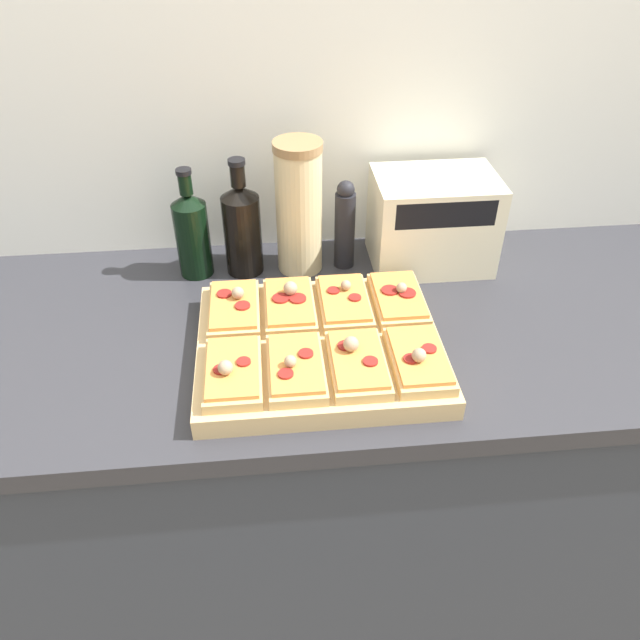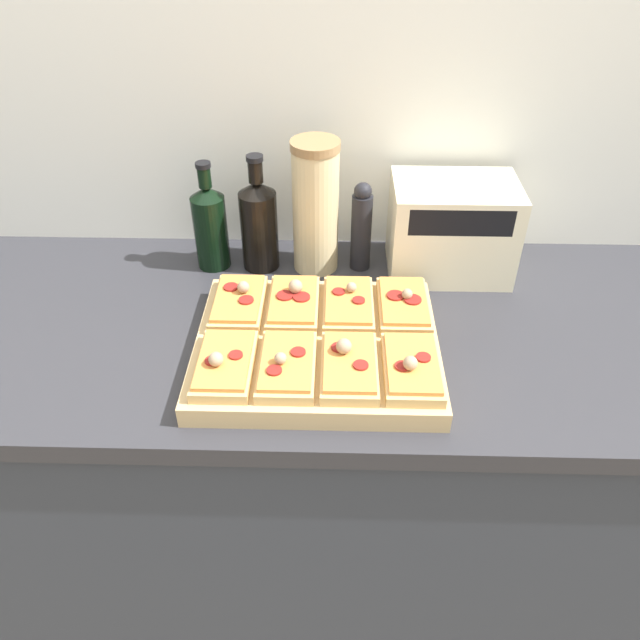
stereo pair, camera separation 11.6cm
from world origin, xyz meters
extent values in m
cube|color=silver|center=(0.00, 0.68, 1.25)|extent=(6.00, 0.06, 2.50)
cube|color=#333842|center=(0.00, 0.32, 0.43)|extent=(2.60, 0.64, 0.85)
cube|color=#2D2D33|center=(0.00, 0.32, 0.87)|extent=(2.63, 0.67, 0.04)
cube|color=tan|center=(0.00, 0.22, 0.91)|extent=(0.45, 0.38, 0.04)
cube|color=tan|center=(-0.16, 0.31, 0.94)|extent=(0.10, 0.17, 0.02)
cube|color=#D6843D|center=(-0.16, 0.31, 0.96)|extent=(0.09, 0.15, 0.01)
cylinder|color=maroon|center=(-0.17, 0.34, 0.96)|extent=(0.03, 0.03, 0.00)
cylinder|color=maroon|center=(-0.14, 0.30, 0.96)|extent=(0.03, 0.03, 0.00)
sphere|color=tan|center=(-0.15, 0.33, 0.97)|extent=(0.02, 0.02, 0.02)
cube|color=tan|center=(-0.05, 0.31, 0.94)|extent=(0.10, 0.17, 0.02)
cube|color=#D6843D|center=(-0.05, 0.31, 0.96)|extent=(0.09, 0.15, 0.01)
cylinder|color=maroon|center=(-0.06, 0.31, 0.96)|extent=(0.03, 0.03, 0.00)
cylinder|color=maroon|center=(-0.03, 0.31, 0.96)|extent=(0.03, 0.03, 0.00)
sphere|color=tan|center=(-0.04, 0.33, 0.97)|extent=(0.03, 0.03, 0.03)
cube|color=tan|center=(0.06, 0.31, 0.94)|extent=(0.10, 0.17, 0.02)
cube|color=#D6843D|center=(0.06, 0.31, 0.96)|extent=(0.09, 0.15, 0.01)
cylinder|color=maroon|center=(0.04, 0.33, 0.96)|extent=(0.02, 0.02, 0.00)
cylinder|color=maroon|center=(0.08, 0.30, 0.96)|extent=(0.02, 0.02, 0.00)
sphere|color=tan|center=(0.06, 0.33, 0.97)|extent=(0.02, 0.02, 0.02)
cube|color=tan|center=(0.17, 0.31, 0.94)|extent=(0.10, 0.17, 0.02)
cube|color=#D6843D|center=(0.17, 0.31, 0.96)|extent=(0.09, 0.15, 0.01)
cylinder|color=maroon|center=(0.15, 0.32, 0.96)|extent=(0.03, 0.03, 0.00)
cylinder|color=maroon|center=(0.18, 0.31, 0.96)|extent=(0.03, 0.03, 0.00)
sphere|color=tan|center=(0.17, 0.31, 0.97)|extent=(0.02, 0.02, 0.02)
cube|color=tan|center=(-0.16, 0.13, 0.94)|extent=(0.10, 0.17, 0.02)
cube|color=#D6843D|center=(-0.16, 0.13, 0.96)|extent=(0.09, 0.15, 0.01)
cylinder|color=maroon|center=(-0.17, 0.12, 0.96)|extent=(0.02, 0.02, 0.00)
cylinder|color=maroon|center=(-0.14, 0.14, 0.96)|extent=(0.02, 0.02, 0.00)
sphere|color=tan|center=(-0.17, 0.11, 0.97)|extent=(0.03, 0.03, 0.03)
cube|color=tan|center=(-0.05, 0.13, 0.94)|extent=(0.10, 0.17, 0.02)
cube|color=#D6843D|center=(-0.05, 0.13, 0.96)|extent=(0.09, 0.15, 0.01)
cylinder|color=maroon|center=(-0.07, 0.10, 0.96)|extent=(0.03, 0.03, 0.00)
cylinder|color=maroon|center=(-0.03, 0.15, 0.96)|extent=(0.03, 0.03, 0.00)
sphere|color=tan|center=(-0.06, 0.12, 0.97)|extent=(0.02, 0.02, 0.02)
cube|color=tan|center=(0.06, 0.13, 0.94)|extent=(0.10, 0.17, 0.02)
cube|color=#D6843D|center=(0.06, 0.13, 0.96)|extent=(0.09, 0.15, 0.01)
cylinder|color=maroon|center=(0.04, 0.16, 0.96)|extent=(0.03, 0.03, 0.00)
cylinder|color=maroon|center=(0.08, 0.12, 0.96)|extent=(0.03, 0.03, 0.00)
sphere|color=tan|center=(0.05, 0.15, 0.97)|extent=(0.03, 0.03, 0.03)
cube|color=tan|center=(0.17, 0.13, 0.94)|extent=(0.10, 0.17, 0.02)
cube|color=#D6843D|center=(0.17, 0.13, 0.96)|extent=(0.09, 0.15, 0.01)
cylinder|color=maroon|center=(0.15, 0.12, 0.96)|extent=(0.03, 0.03, 0.00)
cylinder|color=maroon|center=(0.18, 0.14, 0.96)|extent=(0.03, 0.03, 0.00)
sphere|color=tan|center=(0.16, 0.11, 0.97)|extent=(0.02, 0.02, 0.02)
cylinder|color=black|center=(-0.24, 0.53, 0.98)|extent=(0.07, 0.07, 0.17)
cone|color=black|center=(-0.24, 0.53, 1.07)|extent=(0.07, 0.07, 0.02)
cylinder|color=black|center=(-0.24, 0.53, 1.11)|extent=(0.03, 0.03, 0.04)
cylinder|color=black|center=(-0.24, 0.53, 1.13)|extent=(0.03, 0.03, 0.01)
cylinder|color=black|center=(-0.14, 0.53, 0.98)|extent=(0.08, 0.08, 0.18)
cone|color=black|center=(-0.14, 0.53, 1.08)|extent=(0.08, 0.08, 0.03)
cylinder|color=black|center=(-0.14, 0.53, 1.12)|extent=(0.03, 0.03, 0.05)
cylinder|color=black|center=(-0.14, 0.53, 1.15)|extent=(0.04, 0.04, 0.01)
cylinder|color=beige|center=(-0.01, 0.53, 1.03)|extent=(0.10, 0.10, 0.28)
cylinder|color=#937047|center=(-0.01, 0.53, 1.18)|extent=(0.10, 0.10, 0.02)
cylinder|color=black|center=(0.09, 0.53, 0.98)|extent=(0.04, 0.04, 0.18)
sphere|color=black|center=(0.09, 0.53, 1.08)|extent=(0.04, 0.04, 0.04)
cube|color=beige|center=(0.28, 0.53, 1.00)|extent=(0.26, 0.18, 0.21)
cube|color=black|center=(0.28, 0.44, 1.06)|extent=(0.21, 0.01, 0.06)
cube|color=black|center=(0.43, 0.53, 1.01)|extent=(0.02, 0.02, 0.02)
camera|label=1|loc=(-0.09, -0.66, 1.66)|focal=35.00mm
camera|label=2|loc=(0.03, -0.67, 1.66)|focal=35.00mm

